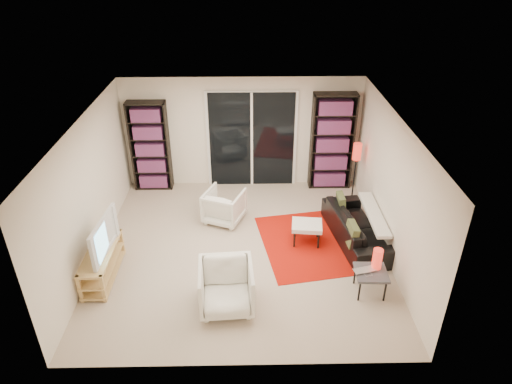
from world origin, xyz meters
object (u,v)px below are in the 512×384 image
bookshelf_left (150,146)px  armchair_front (226,287)px  sofa (357,227)px  bookshelf_right (332,142)px  tv_stand (102,263)px  floor_lamp (356,158)px  ottoman (307,226)px  side_table (371,274)px  armchair_back (224,206)px

bookshelf_left → armchair_front: (1.73, -3.75, -0.61)m
sofa → bookshelf_right: bearing=-4.3°
tv_stand → floor_lamp: (4.55, 2.40, 0.69)m
sofa → ottoman: size_ratio=3.30×
tv_stand → armchair_front: size_ratio=1.57×
tv_stand → ottoman: size_ratio=2.21×
bookshelf_right → sofa: bookshelf_right is taller
bookshelf_right → floor_lamp: 0.74m
ottoman → side_table: bearing=-58.2°
tv_stand → sofa: bearing=12.1°
sofa → armchair_front: size_ratio=2.34×
sofa → tv_stand: bearing=93.1°
armchair_back → ottoman: bearing=175.0°
bookshelf_left → armchair_back: 2.21m
ottoman → sofa: bearing=3.1°
floor_lamp → tv_stand: bearing=-152.2°
floor_lamp → ottoman: bearing=-126.9°
bookshelf_right → armchair_back: size_ratio=2.97×
sofa → armchair_back: (-2.43, 0.71, 0.04)m
sofa → armchair_front: 2.83m
sofa → floor_lamp: floor_lamp is taller
armchair_front → side_table: (2.20, 0.28, -0.01)m
sofa → armchair_back: armchair_back is taller
tv_stand → armchair_back: (1.90, 1.64, 0.06)m
side_table → tv_stand: bearing=173.9°
tv_stand → ottoman: tv_stand is taller
bookshelf_left → side_table: size_ratio=3.91×
bookshelf_right → ottoman: bookshelf_right is taller
side_table → floor_lamp: floor_lamp is taller
floor_lamp → armchair_back: bearing=-164.0°
armchair_front → side_table: 2.22m
armchair_front → ottoman: 2.12m
floor_lamp → side_table: bearing=-96.3°
floor_lamp → bookshelf_left: bearing=171.8°
sofa → side_table: 1.39m
bookshelf_left → ottoman: 3.82m
armchair_back → ottoman: 1.69m
bookshelf_left → sofa: 4.59m
side_table → ottoman: bearing=121.8°
side_table → bookshelf_right: bearing=91.4°
bookshelf_right → sofa: bearing=-85.2°
tv_stand → floor_lamp: bearing=27.8°
sofa → armchair_back: bearing=64.6°
armchair_front → ottoman: bearing=45.5°
armchair_back → ottoman: size_ratio=1.23×
armchair_back → armchair_front: 2.38m
tv_stand → side_table: size_ratio=2.55×
bookshelf_right → armchair_front: 4.36m
tv_stand → side_table: tv_stand is taller
bookshelf_left → tv_stand: (-0.30, -3.01, -0.71)m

